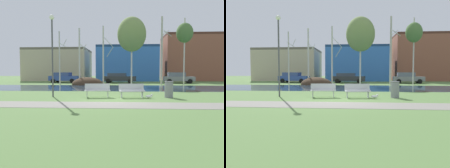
{
  "view_description": "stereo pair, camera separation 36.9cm",
  "coord_description": "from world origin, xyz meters",
  "views": [
    {
      "loc": [
        0.59,
        -12.09,
        1.62
      ],
      "look_at": [
        -0.21,
        1.79,
        0.82
      ],
      "focal_mm": 33.94,
      "sensor_mm": 36.0,
      "label": 1
    },
    {
      "loc": [
        0.96,
        -12.07,
        1.62
      ],
      "look_at": [
        -0.21,
        1.79,
        0.82
      ],
      "focal_mm": 33.94,
      "sensor_mm": 36.0,
      "label": 2
    }
  ],
  "objects": [
    {
      "name": "birch_far_left",
      "position": [
        -7.64,
        14.66,
        3.47
      ],
      "size": [
        1.07,
        1.8,
        6.78
      ],
      "color": "beige",
      "rests_on": "ground"
    },
    {
      "name": "bench_right",
      "position": [
        1.07,
        1.2,
        0.47
      ],
      "size": [
        1.66,
        0.78,
        0.87
      ],
      "color": "#B2B5B7",
      "rests_on": "ground"
    },
    {
      "name": "building_blue_store",
      "position": [
        1.15,
        27.04,
        3.14
      ],
      "size": [
        10.82,
        6.35,
        6.27
      ],
      "color": "#3870C6",
      "rests_on": "ground"
    },
    {
      "name": "river_band",
      "position": [
        0.0,
        9.41,
        0.0
      ],
      "size": [
        80.0,
        7.99,
        0.01
      ],
      "primitive_type": "cube",
      "color": "#284256",
      "rests_on": "ground"
    },
    {
      "name": "paved_path_strip",
      "position": [
        0.0,
        -1.87,
        0.01
      ],
      "size": [
        60.0,
        1.98,
        0.01
      ],
      "primitive_type": "cube",
      "color": "gray",
      "rests_on": "ground"
    },
    {
      "name": "trash_bin",
      "position": [
        3.41,
        1.36,
        0.53
      ],
      "size": [
        0.55,
        0.55,
        1.03
      ],
      "color": "gray",
      "rests_on": "ground"
    },
    {
      "name": "parked_van_nearest_blue",
      "position": [
        -8.38,
        19.08,
        0.81
      ],
      "size": [
        4.57,
        2.3,
        1.54
      ],
      "color": "#2D4793",
      "rests_on": "ground"
    },
    {
      "name": "parked_hatch_third_grey",
      "position": [
        8.33,
        18.76,
        0.81
      ],
      "size": [
        4.37,
        2.36,
        1.55
      ],
      "color": "slate",
      "rests_on": "ground"
    },
    {
      "name": "building_beige_block",
      "position": [
        -11.78,
        27.83,
        2.93
      ],
      "size": [
        11.22,
        8.44,
        5.86
      ],
      "color": "#BCAD8E",
      "rests_on": "ground"
    },
    {
      "name": "streetlamp",
      "position": [
        -4.05,
        1.41,
        3.53
      ],
      "size": [
        0.32,
        0.32,
        5.28
      ],
      "color": "#4C4C51",
      "rests_on": "ground"
    },
    {
      "name": "parked_sedan_second_dark",
      "position": [
        -0.14,
        18.74,
        0.77
      ],
      "size": [
        4.88,
        2.28,
        1.44
      ],
      "color": "#282B30",
      "rests_on": "ground"
    },
    {
      "name": "bench_left",
      "position": [
        -1.1,
        1.2,
        0.47
      ],
      "size": [
        1.66,
        0.78,
        0.87
      ],
      "color": "#B2B5B7",
      "rests_on": "ground"
    },
    {
      "name": "birch_center",
      "position": [
        1.52,
        14.52,
        6.27
      ],
      "size": [
        3.57,
        3.57,
        8.42
      ],
      "color": "beige",
      "rests_on": "ground"
    },
    {
      "name": "seagull",
      "position": [
        2.12,
        0.83,
        0.13
      ],
      "size": [
        0.48,
        0.18,
        0.27
      ],
      "color": "white",
      "rests_on": "ground"
    },
    {
      "name": "birch_center_left",
      "position": [
        -2.04,
        15.0,
        3.79
      ],
      "size": [
        1.41,
        2.51,
        7.45
      ],
      "color": "beige",
      "rests_on": "ground"
    },
    {
      "name": "soil_mound",
      "position": [
        -4.04,
        14.47,
        0.0
      ],
      "size": [
        4.0,
        3.5,
        1.91
      ],
      "primitive_type": "ellipsoid",
      "color": "#423021",
      "rests_on": "ground"
    },
    {
      "name": "birch_right",
      "position": [
        7.99,
        14.61,
        6.36
      ],
      "size": [
        2.01,
        2.01,
        8.21
      ],
      "color": "beige",
      "rests_on": "ground"
    },
    {
      "name": "ground_plane",
      "position": [
        0.0,
        10.0,
        0.0
      ],
      "size": [
        120.0,
        120.0,
        0.0
      ],
      "primitive_type": "plane",
      "color": "#5B7F42"
    },
    {
      "name": "birch_left",
      "position": [
        -5.02,
        14.5,
        3.62
      ],
      "size": [
        1.26,
        2.05,
        7.12
      ],
      "color": "beige",
      "rests_on": "ground"
    },
    {
      "name": "birch_center_right",
      "position": [
        5.39,
        15.34,
        4.4
      ],
      "size": [
        1.34,
        2.09,
        8.62
      ],
      "color": "#BCB7A8",
      "rests_on": "ground"
    },
    {
      "name": "building_brick_low",
      "position": [
        14.95,
        28.7,
        4.22
      ],
      "size": [
        13.8,
        7.35,
        8.44
      ],
      "color": "brown",
      "rests_on": "ground"
    }
  ]
}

